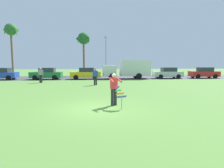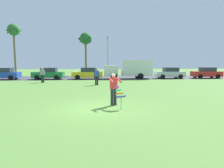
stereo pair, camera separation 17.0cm
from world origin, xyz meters
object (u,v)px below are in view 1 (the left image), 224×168
(parked_car_green, at_px, (47,74))
(parked_car_silver, at_px, (168,73))
(parked_truck_white_box, at_px, (129,69))
(person_walker_far, at_px, (95,76))
(person_walker_near, at_px, (41,75))
(palm_tree_right_near, at_px, (84,40))
(parked_car_blue, at_px, (1,74))
(streetlight_pole, at_px, (106,53))
(palm_tree_left_near, at_px, (11,32))
(kite_held, at_px, (120,94))
(parked_car_yellow, at_px, (86,74))
(parked_car_red, at_px, (204,73))
(person_kite_flyer, at_px, (114,88))

(parked_car_green, bearing_deg, parked_car_silver, 0.00)
(parked_truck_white_box, bearing_deg, person_walker_far, -123.38)
(person_walker_near, distance_m, person_walker_far, 6.87)
(palm_tree_right_near, bearing_deg, parked_car_blue, -142.73)
(parked_car_green, relative_size, person_walker_near, 2.46)
(streetlight_pole, bearing_deg, parked_car_silver, -40.84)
(palm_tree_left_near, bearing_deg, kite_held, -60.02)
(kite_held, xyz_separation_m, parked_car_yellow, (-2.30, 17.94, 0.04))
(parked_truck_white_box, xyz_separation_m, person_walker_near, (-11.15, -4.54, -0.48))
(parked_truck_white_box, bearing_deg, streetlight_pole, 110.89)
(parked_car_silver, xyz_separation_m, person_walker_near, (-16.90, -4.54, 0.16))
(palm_tree_right_near, relative_size, streetlight_pole, 1.09)
(parked_car_yellow, bearing_deg, palm_tree_left_near, 145.51)
(parked_car_red, height_order, palm_tree_right_near, palm_tree_right_near)
(palm_tree_left_near, bearing_deg, parked_car_blue, -77.66)
(streetlight_pole, xyz_separation_m, person_walker_far, (-2.11, -14.93, -3.06))
(parked_truck_white_box, height_order, person_walker_far, parked_truck_white_box)
(parked_truck_white_box, height_order, streetlight_pole, streetlight_pole)
(kite_held, bearing_deg, person_walker_near, 118.55)
(kite_held, relative_size, person_walker_far, 0.64)
(parked_truck_white_box, distance_m, person_walker_far, 9.00)
(parked_car_red, height_order, palm_tree_left_near, palm_tree_left_near)
(parked_car_blue, bearing_deg, parked_truck_white_box, -0.00)
(parked_car_green, distance_m, parked_car_red, 22.90)
(parked_car_yellow, bearing_deg, parked_car_blue, -180.00)
(palm_tree_right_near, bearing_deg, palm_tree_left_near, 175.51)
(parked_car_silver, relative_size, palm_tree_left_near, 0.46)
(kite_held, xyz_separation_m, parked_car_red, (15.22, 17.94, 0.04))
(parked_car_blue, height_order, palm_tree_right_near, palm_tree_right_near)
(person_walker_near, bearing_deg, parked_truck_white_box, 22.17)
(parked_car_blue, distance_m, palm_tree_right_near, 14.56)
(parked_car_silver, distance_m, parked_car_red, 5.60)
(kite_held, xyz_separation_m, palm_tree_left_near, (-15.63, 27.09, 6.96))
(parked_car_blue, bearing_deg, kite_held, -52.78)
(person_kite_flyer, height_order, kite_held, person_kite_flyer)
(parked_car_yellow, height_order, parked_car_red, same)
(palm_tree_right_near, distance_m, streetlight_pole, 4.61)
(parked_car_blue, bearing_deg, person_kite_flyer, -51.99)
(person_walker_near, bearing_deg, palm_tree_left_near, 121.34)
(streetlight_pole, distance_m, person_walker_near, 14.89)
(parked_car_blue, height_order, person_walker_near, person_walker_near)
(parked_car_yellow, bearing_deg, palm_tree_right_near, 94.22)
(parked_truck_white_box, bearing_deg, person_kite_flyer, -103.39)
(person_kite_flyer, height_order, parked_car_red, person_kite_flyer)
(kite_held, height_order, palm_tree_right_near, palm_tree_right_near)
(parked_car_green, distance_m, person_walker_far, 9.99)
(palm_tree_left_near, xyz_separation_m, streetlight_pole, (16.65, -1.73, -3.70))
(streetlight_pole, relative_size, person_walker_near, 4.05)
(kite_held, bearing_deg, person_walker_far, 95.94)
(person_kite_flyer, height_order, parked_car_blue, person_kite_flyer)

